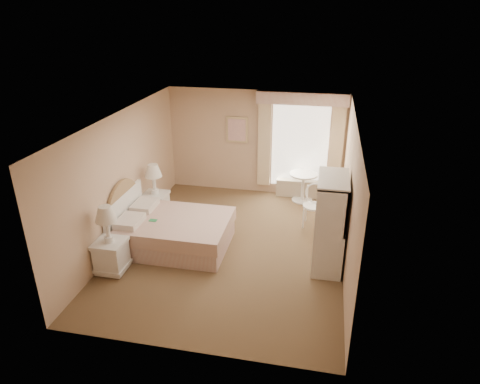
% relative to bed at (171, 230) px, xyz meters
% --- Properties ---
extents(room, '(4.21, 5.51, 2.51)m').
position_rel_bed_xyz_m(room, '(1.13, 0.18, 0.92)').
color(room, brown).
rests_on(room, ground).
extents(window, '(2.05, 0.22, 2.51)m').
position_rel_bed_xyz_m(window, '(2.18, 2.83, 1.01)').
color(window, white).
rests_on(window, room).
extents(framed_art, '(0.52, 0.04, 0.62)m').
position_rel_bed_xyz_m(framed_art, '(0.68, 2.89, 1.22)').
color(framed_art, tan).
rests_on(framed_art, room).
extents(bed, '(2.06, 1.54, 1.37)m').
position_rel_bed_xyz_m(bed, '(0.00, 0.00, 0.00)').
color(bed, tan).
rests_on(bed, room).
extents(nightstand_near, '(0.51, 0.51, 1.23)m').
position_rel_bed_xyz_m(nightstand_near, '(-0.71, -1.02, 0.13)').
color(nightstand_near, white).
rests_on(nightstand_near, room).
extents(nightstand_far, '(0.51, 0.51, 1.22)m').
position_rel_bed_xyz_m(nightstand_far, '(-0.71, 1.02, 0.13)').
color(nightstand_far, white).
rests_on(nightstand_far, room).
extents(round_table, '(0.65, 0.65, 0.69)m').
position_rel_bed_xyz_m(round_table, '(2.32, 2.58, 0.13)').
color(round_table, white).
rests_on(round_table, room).
extents(cafe_chair, '(0.48, 0.48, 0.90)m').
position_rel_bed_xyz_m(cafe_chair, '(2.62, 1.42, 0.19)').
color(cafe_chair, white).
rests_on(cafe_chair, room).
extents(armoire, '(0.50, 1.01, 1.68)m').
position_rel_bed_xyz_m(armoire, '(2.94, -0.06, 0.37)').
color(armoire, white).
rests_on(armoire, room).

